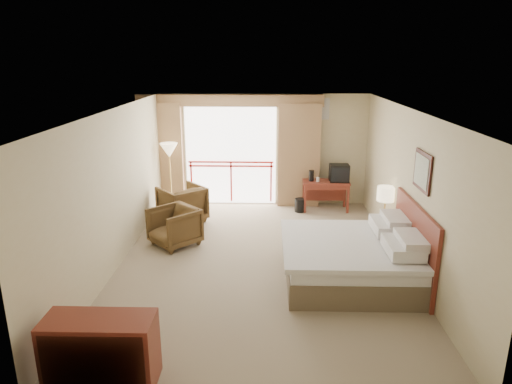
{
  "coord_description": "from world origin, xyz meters",
  "views": [
    {
      "loc": [
        0.1,
        -7.44,
        3.53
      ],
      "look_at": [
        -0.1,
        0.4,
        1.2
      ],
      "focal_mm": 32.0,
      "sensor_mm": 36.0,
      "label": 1
    }
  ],
  "objects_px": {
    "armchair_near": "(175,245)",
    "side_table": "(177,216)",
    "table_lamp": "(386,194)",
    "armchair_far": "(183,221)",
    "floor_lamp": "(169,153)",
    "wastebasket": "(300,205)",
    "desk": "(325,187)",
    "tv": "(339,173)",
    "nightstand": "(383,231)",
    "dresser": "(101,351)",
    "bed": "(353,259)"
  },
  "relations": [
    {
      "from": "armchair_near",
      "to": "side_table",
      "type": "distance_m",
      "value": 0.75
    },
    {
      "from": "table_lamp",
      "to": "armchair_far",
      "type": "bearing_deg",
      "value": 164.06
    },
    {
      "from": "armchair_near",
      "to": "floor_lamp",
      "type": "bearing_deg",
      "value": 148.57
    },
    {
      "from": "wastebasket",
      "to": "armchair_near",
      "type": "height_order",
      "value": "armchair_near"
    },
    {
      "from": "wastebasket",
      "to": "armchair_near",
      "type": "relative_size",
      "value": 0.38
    },
    {
      "from": "table_lamp",
      "to": "side_table",
      "type": "relative_size",
      "value": 1.08
    },
    {
      "from": "desk",
      "to": "tv",
      "type": "bearing_deg",
      "value": -13.8
    },
    {
      "from": "table_lamp",
      "to": "tv",
      "type": "height_order",
      "value": "table_lamp"
    },
    {
      "from": "nightstand",
      "to": "desk",
      "type": "relative_size",
      "value": 0.51
    },
    {
      "from": "floor_lamp",
      "to": "tv",
      "type": "bearing_deg",
      "value": 1.14
    },
    {
      "from": "wastebasket",
      "to": "armchair_far",
      "type": "relative_size",
      "value": 0.36
    },
    {
      "from": "dresser",
      "to": "side_table",
      "type": "bearing_deg",
      "value": 94.06
    },
    {
      "from": "table_lamp",
      "to": "wastebasket",
      "type": "bearing_deg",
      "value": 128.14
    },
    {
      "from": "tv",
      "to": "wastebasket",
      "type": "distance_m",
      "value": 1.19
    },
    {
      "from": "table_lamp",
      "to": "side_table",
      "type": "distance_m",
      "value": 4.21
    },
    {
      "from": "nightstand",
      "to": "tv",
      "type": "xyz_separation_m",
      "value": [
        -0.58,
        2.09,
        0.63
      ]
    },
    {
      "from": "tv",
      "to": "armchair_far",
      "type": "height_order",
      "value": "tv"
    },
    {
      "from": "bed",
      "to": "floor_lamp",
      "type": "relative_size",
      "value": 1.32
    },
    {
      "from": "bed",
      "to": "side_table",
      "type": "xyz_separation_m",
      "value": [
        -3.26,
        2.03,
        -0.01
      ]
    },
    {
      "from": "nightstand",
      "to": "dresser",
      "type": "xyz_separation_m",
      "value": [
        -4.09,
        -4.04,
        0.13
      ]
    },
    {
      "from": "nightstand",
      "to": "table_lamp",
      "type": "height_order",
      "value": "table_lamp"
    },
    {
      "from": "dresser",
      "to": "armchair_far",
      "type": "bearing_deg",
      "value": 94.24
    },
    {
      "from": "wastebasket",
      "to": "floor_lamp",
      "type": "xyz_separation_m",
      "value": [
        -3.06,
        0.07,
        1.23
      ]
    },
    {
      "from": "armchair_near",
      "to": "wastebasket",
      "type": "bearing_deg",
      "value": 84.05
    },
    {
      "from": "desk",
      "to": "armchair_near",
      "type": "xyz_separation_m",
      "value": [
        -3.18,
        -2.26,
        -0.55
      ]
    },
    {
      "from": "side_table",
      "to": "dresser",
      "type": "relative_size",
      "value": 0.45
    },
    {
      "from": "armchair_far",
      "to": "floor_lamp",
      "type": "distance_m",
      "value": 1.64
    },
    {
      "from": "tv",
      "to": "side_table",
      "type": "bearing_deg",
      "value": -153.42
    },
    {
      "from": "bed",
      "to": "dresser",
      "type": "height_order",
      "value": "bed"
    },
    {
      "from": "wastebasket",
      "to": "armchair_far",
      "type": "distance_m",
      "value": 2.76
    },
    {
      "from": "nightstand",
      "to": "wastebasket",
      "type": "xyz_separation_m",
      "value": [
        -1.48,
        1.94,
        -0.12
      ]
    },
    {
      "from": "bed",
      "to": "armchair_far",
      "type": "height_order",
      "value": "bed"
    },
    {
      "from": "nightstand",
      "to": "table_lamp",
      "type": "distance_m",
      "value": 0.74
    },
    {
      "from": "wastebasket",
      "to": "floor_lamp",
      "type": "bearing_deg",
      "value": 178.6
    },
    {
      "from": "table_lamp",
      "to": "armchair_near",
      "type": "distance_m",
      "value": 4.18
    },
    {
      "from": "floor_lamp",
      "to": "wastebasket",
      "type": "bearing_deg",
      "value": -1.4
    },
    {
      "from": "wastebasket",
      "to": "table_lamp",
      "type": "bearing_deg",
      "value": -51.86
    },
    {
      "from": "desk",
      "to": "wastebasket",
      "type": "distance_m",
      "value": 0.75
    },
    {
      "from": "bed",
      "to": "desk",
      "type": "relative_size",
      "value": 1.95
    },
    {
      "from": "wastebasket",
      "to": "side_table",
      "type": "relative_size",
      "value": 0.59
    },
    {
      "from": "tv",
      "to": "side_table",
      "type": "height_order",
      "value": "tv"
    },
    {
      "from": "armchair_near",
      "to": "dresser",
      "type": "relative_size",
      "value": 0.68
    },
    {
      "from": "armchair_near",
      "to": "bed",
      "type": "bearing_deg",
      "value": 22.13
    },
    {
      "from": "table_lamp",
      "to": "dresser",
      "type": "distance_m",
      "value": 5.82
    },
    {
      "from": "floor_lamp",
      "to": "dresser",
      "type": "relative_size",
      "value": 1.33
    },
    {
      "from": "tv",
      "to": "floor_lamp",
      "type": "distance_m",
      "value": 4.0
    },
    {
      "from": "nightstand",
      "to": "armchair_far",
      "type": "distance_m",
      "value": 4.34
    },
    {
      "from": "tv",
      "to": "bed",
      "type": "bearing_deg",
      "value": -91.65
    },
    {
      "from": "armchair_far",
      "to": "desk",
      "type": "bearing_deg",
      "value": 154.85
    },
    {
      "from": "floor_lamp",
      "to": "armchair_far",
      "type": "bearing_deg",
      "value": -62.97
    }
  ]
}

